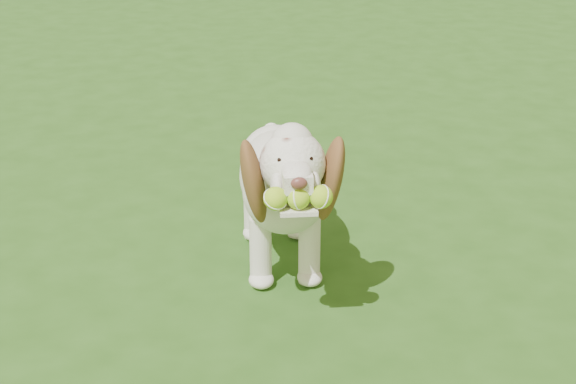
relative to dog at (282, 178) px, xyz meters
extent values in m
plane|color=#254B15|center=(-0.22, 0.51, -0.40)|extent=(80.00, 80.00, 0.00)
ellipsoid|color=silver|center=(0.00, 0.10, -0.04)|extent=(0.35, 0.64, 0.34)
ellipsoid|color=silver|center=(0.00, -0.14, 0.00)|extent=(0.34, 0.34, 0.33)
ellipsoid|color=silver|center=(0.01, 0.32, -0.04)|extent=(0.31, 0.31, 0.30)
cylinder|color=silver|center=(-0.01, -0.26, 0.09)|extent=(0.18, 0.26, 0.26)
sphere|color=silver|center=(-0.01, -0.39, 0.21)|extent=(0.24, 0.24, 0.23)
sphere|color=silver|center=(-0.01, -0.37, 0.28)|extent=(0.15, 0.15, 0.15)
cube|color=silver|center=(-0.02, -0.51, 0.21)|extent=(0.10, 0.14, 0.06)
ellipsoid|color=#592D28|center=(-0.02, -0.59, 0.22)|extent=(0.06, 0.04, 0.04)
cube|color=silver|center=(-0.02, -0.53, 0.12)|extent=(0.13, 0.15, 0.02)
ellipsoid|color=brown|center=(-0.15, -0.37, 0.15)|extent=(0.13, 0.22, 0.35)
ellipsoid|color=brown|center=(0.12, -0.38, 0.15)|extent=(0.14, 0.22, 0.35)
cylinder|color=silver|center=(0.01, 0.46, -0.01)|extent=(0.06, 0.16, 0.13)
cylinder|color=silver|center=(-0.10, -0.11, -0.26)|extent=(0.09, 0.09, 0.29)
cylinder|color=silver|center=(0.09, -0.12, -0.26)|extent=(0.09, 0.09, 0.29)
cylinder|color=silver|center=(-0.09, 0.31, -0.26)|extent=(0.09, 0.09, 0.29)
cylinder|color=silver|center=(0.11, 0.30, -0.26)|extent=(0.09, 0.09, 0.29)
sphere|color=#C4E321|center=(-0.09, -0.56, 0.16)|extent=(0.08, 0.08, 0.08)
sphere|color=#C4E321|center=(-0.02, -0.57, 0.16)|extent=(0.08, 0.08, 0.08)
sphere|color=#C4E321|center=(0.06, -0.57, 0.16)|extent=(0.08, 0.08, 0.08)
camera|label=1|loc=(-0.40, -3.16, 1.32)|focal=55.00mm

